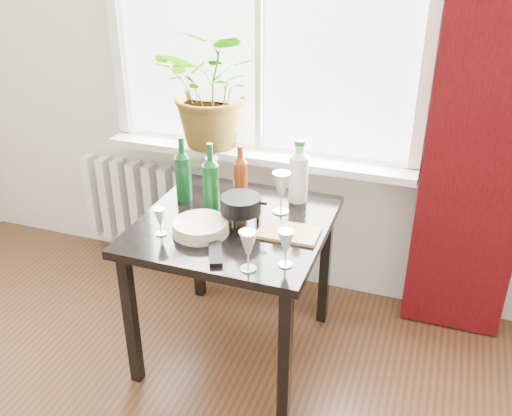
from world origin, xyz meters
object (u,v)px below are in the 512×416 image
(tv_remote, at_px, (215,254))
(plate_stack, at_px, (201,227))
(wineglass_far_right, at_px, (286,248))
(fondue_pot, at_px, (241,211))
(wineglass_back_center, at_px, (281,192))
(wineglass_front_left, at_px, (160,221))
(potted_plant, at_px, (215,88))
(wine_bottle_left, at_px, (183,169))
(wine_bottle_right, at_px, (211,176))
(cleaning_bottle, at_px, (299,170))
(wineglass_front_right, at_px, (248,250))
(cutting_board, at_px, (289,232))
(radiator, at_px, (144,204))
(wineglass_back_left, at_px, (212,172))
(bottle_amber, at_px, (241,173))
(table, at_px, (234,239))

(tv_remote, bearing_deg, plate_stack, 106.62)
(wineglass_far_right, height_order, fondue_pot, wineglass_far_right)
(wineglass_back_center, height_order, wineglass_front_left, wineglass_back_center)
(potted_plant, relative_size, wine_bottle_left, 1.97)
(potted_plant, height_order, wine_bottle_right, potted_plant)
(wine_bottle_left, distance_m, cleaning_bottle, 0.56)
(wineglass_front_right, height_order, cutting_board, wineglass_front_right)
(cutting_board, bearing_deg, radiator, 149.67)
(potted_plant, xyz_separation_m, fondue_pot, (0.38, -0.64, -0.36))
(radiator, height_order, wineglass_front_left, wineglass_front_left)
(wineglass_back_left, xyz_separation_m, plate_stack, (0.14, -0.45, -0.06))
(radiator, relative_size, bottle_amber, 2.81)
(wine_bottle_left, relative_size, wineglass_back_center, 1.57)
(bottle_amber, xyz_separation_m, tv_remote, (0.09, -0.52, -0.13))
(wine_bottle_left, bearing_deg, plate_stack, -52.56)
(wine_bottle_right, xyz_separation_m, wineglass_back_left, (-0.09, 0.22, -0.08))
(wineglass_front_right, relative_size, tv_remote, 0.97)
(bottle_amber, distance_m, plate_stack, 0.39)
(potted_plant, distance_m, wineglass_front_left, 0.91)
(bottle_amber, bearing_deg, cutting_board, -38.23)
(cleaning_bottle, distance_m, wineglass_far_right, 0.59)
(potted_plant, xyz_separation_m, wineglass_front_right, (0.54, -0.97, -0.34))
(potted_plant, bearing_deg, wineglass_back_left, -71.68)
(wineglass_far_right, height_order, wineglass_back_center, wineglass_back_center)
(wine_bottle_right, height_order, cleaning_bottle, wine_bottle_right)
(wine_bottle_right, height_order, wineglass_front_left, wine_bottle_right)
(wineglass_front_right, xyz_separation_m, wineglass_back_left, (-0.43, 0.65, -0.00))
(radiator, bearing_deg, wineglass_back_left, -27.75)
(wineglass_front_right, distance_m, fondue_pot, 0.36)
(cleaning_bottle, relative_size, wineglass_front_left, 2.51)
(wine_bottle_left, bearing_deg, wineglass_front_right, -43.28)
(wine_bottle_left, xyz_separation_m, plate_stack, (0.21, -0.27, -0.14))
(potted_plant, bearing_deg, wineglass_front_right, -60.89)
(wineglass_back_center, xyz_separation_m, wineglass_back_left, (-0.41, 0.15, -0.02))
(wineglass_front_left, distance_m, cutting_board, 0.56)
(table, bearing_deg, bottle_amber, 102.38)
(cleaning_bottle, xyz_separation_m, wineglass_front_left, (-0.48, -0.52, -0.10))
(wineglass_back_left, height_order, fondue_pot, wineglass_back_left)
(wine_bottle_left, distance_m, wineglass_front_left, 0.36)
(wine_bottle_right, xyz_separation_m, wineglass_far_right, (0.47, -0.36, -0.09))
(wineglass_front_left, bearing_deg, wineglass_back_center, 40.96)
(cleaning_bottle, bearing_deg, potted_plant, 150.79)
(radiator, height_order, wineglass_back_center, wineglass_back_center)
(wineglass_back_center, xyz_separation_m, wineglass_front_left, (-0.43, -0.38, -0.04))
(wineglass_back_left, relative_size, plate_stack, 0.65)
(cleaning_bottle, distance_m, plate_stack, 0.57)
(wine_bottle_right, distance_m, tv_remote, 0.45)
(fondue_pot, bearing_deg, radiator, 134.16)
(wineglass_far_right, bearing_deg, radiator, 142.59)
(fondue_pot, bearing_deg, wineglass_front_left, -156.81)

